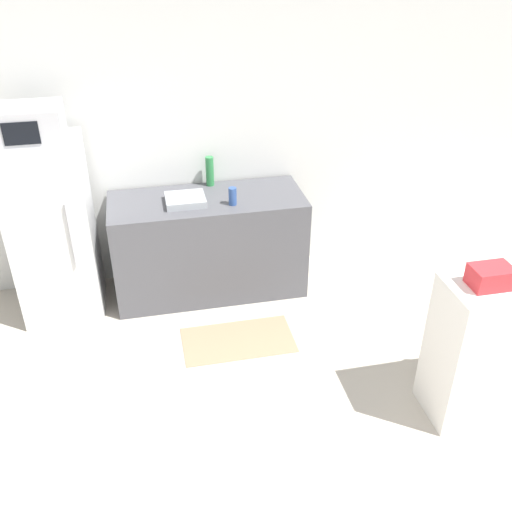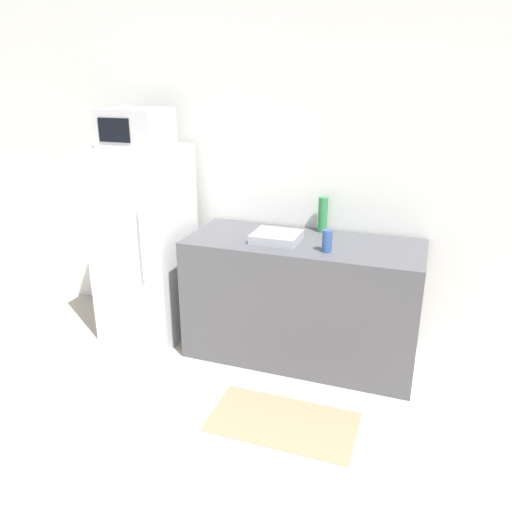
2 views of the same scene
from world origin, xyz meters
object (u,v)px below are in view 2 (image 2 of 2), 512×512
(refrigerator, at_px, (145,244))
(bottle_short, at_px, (327,241))
(microwave, at_px, (136,128))
(bottle_tall, at_px, (323,215))

(refrigerator, relative_size, bottle_short, 10.07)
(refrigerator, distance_m, microwave, 0.89)
(microwave, relative_size, bottle_short, 3.01)
(microwave, distance_m, bottle_short, 1.61)
(bottle_tall, bearing_deg, microwave, -167.02)
(microwave, xyz_separation_m, bottle_tall, (1.33, 0.31, -0.61))
(bottle_tall, relative_size, bottle_short, 1.75)
(refrigerator, relative_size, bottle_tall, 5.74)
(bottle_tall, xyz_separation_m, bottle_short, (0.13, -0.43, -0.06))
(refrigerator, xyz_separation_m, microwave, (-0.00, -0.00, 0.89))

